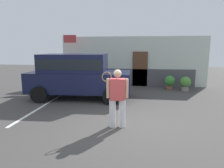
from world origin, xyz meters
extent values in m
plane|color=#423F3D|center=(0.00, 0.00, 0.00)|extent=(40.00, 40.00, 0.00)
cube|color=silver|center=(-3.41, 1.50, 0.00)|extent=(0.12, 4.40, 0.01)
cube|color=silver|center=(0.00, 6.73, 1.50)|extent=(8.84, 0.30, 3.00)
cube|color=#4C4C51|center=(0.00, 6.53, 0.53)|extent=(7.42, 0.10, 1.05)
cube|color=brown|center=(0.46, 6.51, 1.05)|extent=(0.90, 0.06, 2.10)
cube|color=#141938|center=(-2.28, 3.07, 0.80)|extent=(4.68, 2.10, 0.90)
cube|color=#141938|center=(-2.53, 3.05, 1.65)|extent=(2.98, 1.89, 0.80)
cube|color=black|center=(-2.53, 3.05, 1.63)|extent=(2.92, 1.90, 0.44)
cylinder|color=black|center=(-0.78, 4.08, 0.36)|extent=(0.73, 0.29, 0.72)
cylinder|color=black|center=(-0.69, 2.19, 0.36)|extent=(0.73, 0.29, 0.72)
cylinder|color=black|center=(-3.87, 3.95, 0.36)|extent=(0.73, 0.29, 0.72)
cylinder|color=black|center=(-3.79, 2.05, 0.36)|extent=(0.73, 0.29, 0.72)
cylinder|color=white|center=(-0.05, -0.13, 0.42)|extent=(0.20, 0.20, 0.83)
cylinder|color=white|center=(-0.33, -0.16, 0.42)|extent=(0.20, 0.20, 0.83)
cube|color=#E04C4C|center=(-0.19, -0.15, 1.14)|extent=(0.46, 0.32, 0.62)
sphere|color=beige|center=(-0.19, -0.15, 1.60)|extent=(0.23, 0.23, 0.23)
cylinder|color=beige|center=(0.08, -0.11, 1.17)|extent=(0.11, 0.11, 0.57)
cylinder|color=beige|center=(-0.45, -0.18, 1.17)|extent=(0.11, 0.11, 0.57)
torus|color=olive|center=(-0.50, -0.14, 1.50)|extent=(0.28, 0.14, 0.29)
cylinder|color=olive|center=(-0.50, -0.14, 1.27)|extent=(0.03, 0.03, 0.20)
cylinder|color=brown|center=(2.14, 5.73, 0.12)|extent=(0.38, 0.38, 0.23)
sphere|color=#387F33|center=(2.14, 5.73, 0.48)|extent=(0.59, 0.59, 0.59)
cylinder|color=gray|center=(2.94, 5.46, 0.12)|extent=(0.38, 0.38, 0.23)
sphere|color=#4C8C38|center=(2.94, 5.46, 0.48)|extent=(0.59, 0.59, 0.59)
cylinder|color=silver|center=(-4.13, 6.01, 1.56)|extent=(0.05, 0.05, 3.13)
cube|color=#B23838|center=(-3.73, 6.01, 2.85)|extent=(0.75, 0.10, 0.45)
camera|label=1|loc=(0.44, -5.82, 2.33)|focal=32.27mm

